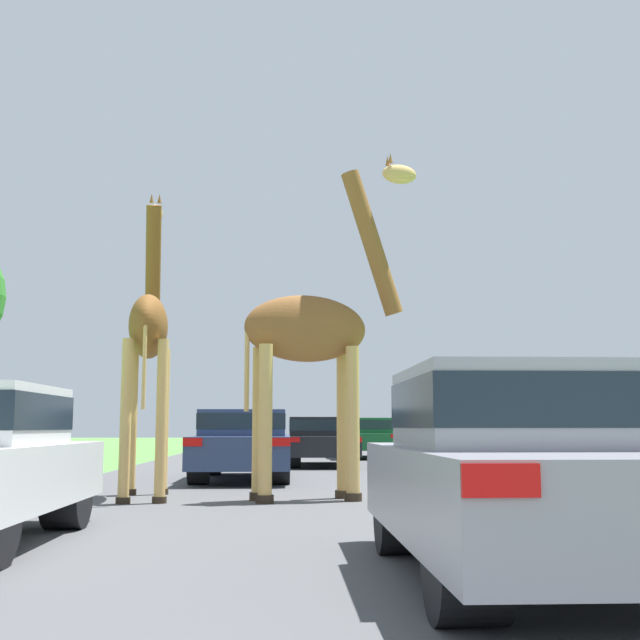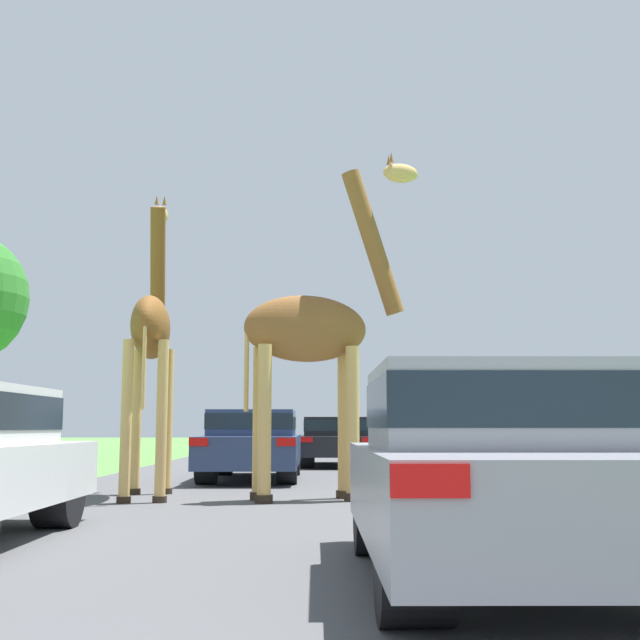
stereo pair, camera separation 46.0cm
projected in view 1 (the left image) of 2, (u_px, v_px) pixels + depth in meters
name	position (u px, v px, depth m)	size (l,w,h in m)	color
road	(282.00, 456.00, 29.38)	(8.17, 120.00, 0.00)	#4C4C4F
giraffe_near_road	(316.00, 337.00, 11.82)	(2.72, 1.01, 5.28)	tan
giraffe_companion	(149.00, 333.00, 12.21)	(0.87, 2.86, 5.02)	tan
car_lead_maroon	(537.00, 466.00, 5.60)	(1.97, 4.06, 1.47)	gray
car_queue_right	(320.00, 439.00, 21.97)	(1.87, 4.63, 1.31)	black
car_queue_left	(363.00, 436.00, 27.49)	(1.98, 4.63, 1.35)	#144C28
car_verge_right	(243.00, 442.00, 16.19)	(1.86, 4.73, 1.39)	navy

